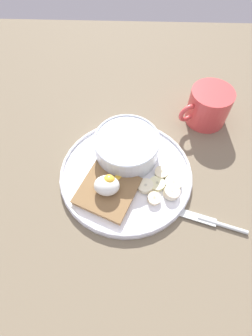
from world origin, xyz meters
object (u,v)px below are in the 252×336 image
at_px(banana_slice_inner, 172,192).
at_px(knife, 213,222).
at_px(banana_slice_front, 146,186).
at_px(coffee_mug, 208,106).
at_px(toast_slice, 107,191).
at_px(banana_slice_outer, 162,173).
at_px(banana_slice_right, 154,199).
at_px(banana_slice_back, 173,183).
at_px(banana_slice_left, 157,184).
at_px(oatmeal_bowl, 128,147).
at_px(poached_egg, 107,185).

height_order(banana_slice_inner, knife, banana_slice_inner).
bearing_deg(knife, banana_slice_front, 152.56).
bearing_deg(banana_slice_inner, coffee_mug, 66.29).
bearing_deg(knife, toast_slice, 165.42).
relative_size(banana_slice_outer, knife, 0.32).
bearing_deg(knife, banana_slice_right, 160.45).
bearing_deg(banana_slice_back, banana_slice_left, -175.85).
bearing_deg(banana_slice_back, toast_slice, -170.03).
distance_m(oatmeal_bowl, coffee_mug, 0.22).
xyz_separation_m(toast_slice, banana_slice_back, (0.13, 0.02, -0.00)).
relative_size(poached_egg, banana_slice_left, 1.59).
relative_size(banana_slice_right, banana_slice_outer, 0.93).
distance_m(poached_egg, coffee_mug, 0.30).
height_order(banana_slice_left, banana_slice_inner, banana_slice_inner).
bearing_deg(banana_slice_right, poached_egg, 170.93).
bearing_deg(knife, banana_slice_outer, 134.29).
distance_m(banana_slice_back, coffee_mug, 0.21).
distance_m(poached_egg, banana_slice_back, 0.13).
distance_m(coffee_mug, knife, 0.27).
height_order(poached_egg, banana_slice_inner, poached_egg).
height_order(oatmeal_bowl, poached_egg, oatmeal_bowl).
bearing_deg(poached_egg, toast_slice, -124.45).
bearing_deg(banana_slice_left, oatmeal_bowl, 129.56).
bearing_deg(coffee_mug, banana_slice_inner, -113.71).
distance_m(toast_slice, banana_slice_front, 0.08).
xyz_separation_m(toast_slice, coffee_mug, (0.22, 0.21, 0.03)).
height_order(toast_slice, banana_slice_outer, same).
height_order(poached_egg, banana_slice_back, poached_egg).
xyz_separation_m(toast_slice, banana_slice_left, (0.10, 0.02, -0.00)).
height_order(banana_slice_back, coffee_mug, coffee_mug).
height_order(banana_slice_back, knife, banana_slice_back).
bearing_deg(oatmeal_bowl, coffee_mug, 33.00).
height_order(toast_slice, banana_slice_inner, banana_slice_inner).
height_order(banana_slice_front, banana_slice_outer, same).
bearing_deg(poached_egg, banana_slice_front, 9.51).
bearing_deg(knife, coffee_mug, 86.61).
xyz_separation_m(banana_slice_right, banana_slice_outer, (0.02, 0.06, -0.00)).
relative_size(oatmeal_bowl, toast_slice, 0.99).
distance_m(banana_slice_outer, coffee_mug, 0.20).
height_order(oatmeal_bowl, banana_slice_back, oatmeal_bowl).
relative_size(poached_egg, banana_slice_back, 1.71).
relative_size(poached_egg, banana_slice_front, 1.34).
xyz_separation_m(oatmeal_bowl, toast_slice, (-0.04, -0.10, -0.02)).
relative_size(oatmeal_bowl, knife, 1.08).
bearing_deg(knife, poached_egg, 165.01).
distance_m(banana_slice_inner, knife, 0.10).
xyz_separation_m(banana_slice_right, knife, (0.11, -0.04, -0.01)).
distance_m(poached_egg, banana_slice_front, 0.08).
bearing_deg(banana_slice_inner, poached_egg, 179.76).
distance_m(banana_slice_outer, knife, 0.14).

